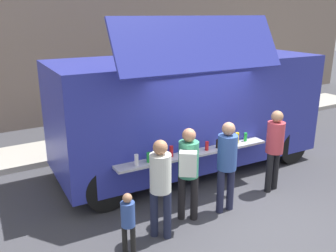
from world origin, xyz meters
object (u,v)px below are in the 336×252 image
Objects in this scene: customer_front_ordering at (227,159)px; food_truck_main at (189,109)px; child_near_queue at (128,219)px; trash_bin at (238,108)px; customer_mid_with_backpack at (188,166)px; customer_rear_waiting at (160,181)px; customer_extra_browsing at (275,144)px.

food_truck_main is at bearing -13.45° from customer_front_ordering.
food_truck_main is 5.91× the size of child_near_queue.
customer_front_ordering is at bearing -133.70° from trash_bin.
customer_mid_with_backpack is 1.49m from child_near_queue.
customer_front_ordering is at bearing -41.29° from customer_rear_waiting.
trash_bin is 7.37m from customer_rear_waiting.
food_truck_main reaches higher than customer_front_ordering.
customer_rear_waiting is at bearing 142.35° from customer_mid_with_backpack.
trash_bin is at bearing -13.10° from customer_mid_with_backpack.
customer_rear_waiting reaches higher than trash_bin.
customer_rear_waiting is (-1.50, -0.11, -0.02)m from customer_front_ordering.
customer_front_ordering reaches higher than customer_extra_browsing.
trash_bin is 0.58× the size of customer_mid_with_backpack.
trash_bin is 5.18m from customer_extra_browsing.
customer_rear_waiting is 0.82m from child_near_queue.
customer_front_ordering is 1.02× the size of customer_rear_waiting.
child_near_queue is at bearing 141.65° from customer_mid_with_backpack.
child_near_queue is at bearing 98.90° from customer_front_ordering.
food_truck_main is at bearing 1.97° from customer_rear_waiting.
trash_bin is 6.19m from customer_front_ordering.
customer_extra_browsing is (2.23, 0.06, -0.02)m from customer_mid_with_backpack.
customer_rear_waiting is (-2.06, -2.24, -0.44)m from food_truck_main.
customer_rear_waiting is (-0.69, -0.20, -0.03)m from customer_mid_with_backpack.
customer_front_ordering is at bearing -102.32° from food_truck_main.
customer_extra_browsing is (-2.83, -4.30, 0.55)m from trash_bin.
food_truck_main is 3.76m from child_near_queue.
food_truck_main is 3.57× the size of customer_front_ordering.
trash_bin is 0.57× the size of customer_front_ordering.
customer_mid_with_backpack is 1.01× the size of customer_rear_waiting.
customer_extra_browsing is (1.42, 0.16, -0.01)m from customer_front_ordering.
child_near_queue is at bearing 149.38° from customer_rear_waiting.
customer_front_ordering is (-4.26, -4.46, 0.56)m from trash_bin.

